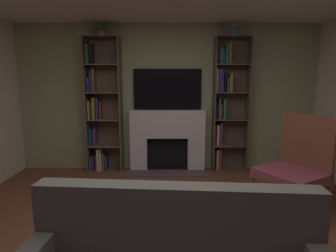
{
  "coord_description": "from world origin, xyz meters",
  "views": [
    {
      "loc": [
        0.01,
        -2.25,
        1.6
      ],
      "look_at": [
        0.0,
        1.05,
        1.04
      ],
      "focal_mm": 29.8,
      "sensor_mm": 36.0,
      "label": 1
    }
  ],
  "objects_px": {
    "fireplace": "(168,139)",
    "tv": "(168,89)",
    "bookshelf_right": "(227,103)",
    "coffee_table": "(172,225)",
    "potted_plant": "(102,30)",
    "bookshelf_left": "(102,111)",
    "armchair": "(297,165)",
    "vase_with_flowers": "(235,31)"
  },
  "relations": [
    {
      "from": "fireplace",
      "to": "tv",
      "type": "bearing_deg",
      "value": 90.0
    },
    {
      "from": "bookshelf_right",
      "to": "coffee_table",
      "type": "relative_size",
      "value": 2.36
    },
    {
      "from": "potted_plant",
      "to": "coffee_table",
      "type": "xyz_separation_m",
      "value": [
        1.12,
        -2.56,
        -2.0
      ]
    },
    {
      "from": "fireplace",
      "to": "coffee_table",
      "type": "distance_m",
      "value": 2.61
    },
    {
      "from": "fireplace",
      "to": "tv",
      "type": "distance_m",
      "value": 0.87
    },
    {
      "from": "tv",
      "to": "potted_plant",
      "type": "relative_size",
      "value": 5.61
    },
    {
      "from": "bookshelf_left",
      "to": "armchair",
      "type": "distance_m",
      "value": 3.15
    },
    {
      "from": "fireplace",
      "to": "coffee_table",
      "type": "xyz_separation_m",
      "value": [
        0.04,
        -2.6,
        -0.17
      ]
    },
    {
      "from": "bookshelf_right",
      "to": "potted_plant",
      "type": "xyz_separation_m",
      "value": [
        -2.09,
        -0.05,
        1.2
      ]
    },
    {
      "from": "fireplace",
      "to": "vase_with_flowers",
      "type": "bearing_deg",
      "value": -2.15
    },
    {
      "from": "tv",
      "to": "coffee_table",
      "type": "relative_size",
      "value": 1.2
    },
    {
      "from": "bookshelf_right",
      "to": "potted_plant",
      "type": "distance_m",
      "value": 2.41
    },
    {
      "from": "fireplace",
      "to": "vase_with_flowers",
      "type": "xyz_separation_m",
      "value": [
        1.08,
        -0.04,
        1.81
      ]
    },
    {
      "from": "armchair",
      "to": "coffee_table",
      "type": "bearing_deg",
      "value": -144.63
    },
    {
      "from": "fireplace",
      "to": "coffee_table",
      "type": "bearing_deg",
      "value": -89.18
    },
    {
      "from": "tv",
      "to": "bookshelf_left",
      "type": "relative_size",
      "value": 0.51
    },
    {
      "from": "fireplace",
      "to": "potted_plant",
      "type": "xyz_separation_m",
      "value": [
        -1.08,
        -0.04,
        1.83
      ]
    },
    {
      "from": "tv",
      "to": "bookshelf_right",
      "type": "distance_m",
      "value": 1.04
    },
    {
      "from": "fireplace",
      "to": "potted_plant",
      "type": "relative_size",
      "value": 6.73
    },
    {
      "from": "vase_with_flowers",
      "to": "tv",
      "type": "bearing_deg",
      "value": 173.76
    },
    {
      "from": "tv",
      "to": "coffee_table",
      "type": "height_order",
      "value": "tv"
    },
    {
      "from": "bookshelf_right",
      "to": "potted_plant",
      "type": "bearing_deg",
      "value": -178.57
    },
    {
      "from": "potted_plant",
      "to": "coffee_table",
      "type": "relative_size",
      "value": 0.21
    },
    {
      "from": "coffee_table",
      "to": "armchair",
      "type": "bearing_deg",
      "value": 35.37
    },
    {
      "from": "fireplace",
      "to": "armchair",
      "type": "distance_m",
      "value": 2.18
    },
    {
      "from": "bookshelf_left",
      "to": "coffee_table",
      "type": "relative_size",
      "value": 2.36
    },
    {
      "from": "fireplace",
      "to": "armchair",
      "type": "xyz_separation_m",
      "value": [
        1.57,
        -1.52,
        0.01
      ]
    },
    {
      "from": "bookshelf_right",
      "to": "fireplace",
      "type": "bearing_deg",
      "value": -179.44
    },
    {
      "from": "tv",
      "to": "coffee_table",
      "type": "xyz_separation_m",
      "value": [
        0.04,
        -2.68,
        -1.03
      ]
    },
    {
      "from": "bookshelf_left",
      "to": "bookshelf_right",
      "type": "bearing_deg",
      "value": 0.29
    },
    {
      "from": "bookshelf_left",
      "to": "potted_plant",
      "type": "bearing_deg",
      "value": -32.93
    },
    {
      "from": "vase_with_flowers",
      "to": "armchair",
      "type": "distance_m",
      "value": 2.38
    },
    {
      "from": "tv",
      "to": "armchair",
      "type": "height_order",
      "value": "tv"
    },
    {
      "from": "fireplace",
      "to": "bookshelf_right",
      "type": "xyz_separation_m",
      "value": [
        1.01,
        0.01,
        0.63
      ]
    },
    {
      "from": "fireplace",
      "to": "tv",
      "type": "xyz_separation_m",
      "value": [
        0.0,
        0.08,
        0.86
      ]
    },
    {
      "from": "tv",
      "to": "vase_with_flowers",
      "type": "height_order",
      "value": "vase_with_flowers"
    },
    {
      "from": "bookshelf_left",
      "to": "vase_with_flowers",
      "type": "height_order",
      "value": "vase_with_flowers"
    },
    {
      "from": "tv",
      "to": "bookshelf_left",
      "type": "xyz_separation_m",
      "value": [
        -1.15,
        -0.08,
        -0.36
      ]
    },
    {
      "from": "bookshelf_left",
      "to": "vase_with_flowers",
      "type": "bearing_deg",
      "value": -1.02
    },
    {
      "from": "bookshelf_right",
      "to": "armchair",
      "type": "relative_size",
      "value": 1.95
    },
    {
      "from": "armchair",
      "to": "tv",
      "type": "bearing_deg",
      "value": 134.49
    },
    {
      "from": "bookshelf_right",
      "to": "armchair",
      "type": "xyz_separation_m",
      "value": [
        0.56,
        -1.53,
        -0.62
      ]
    }
  ]
}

